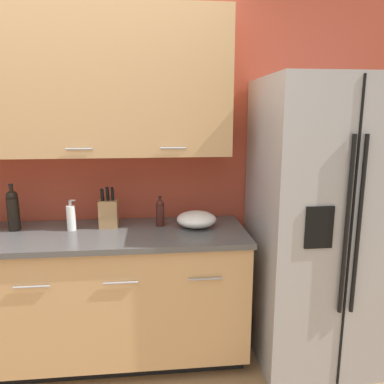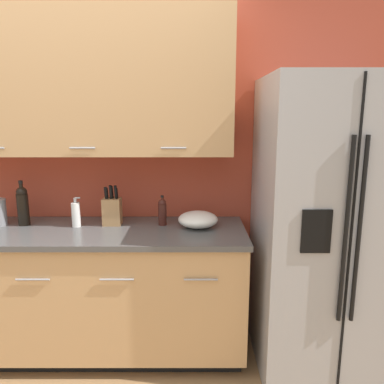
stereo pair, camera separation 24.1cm
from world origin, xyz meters
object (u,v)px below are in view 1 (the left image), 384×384
knife_block (108,212)px  mixing_bowl (196,219)px  wine_bottle (13,209)px  refrigerator (320,223)px  soap_dispenser (71,218)px  oil_bottle (160,212)px

knife_block → mixing_bowl: (0.59, -0.06, -0.05)m
knife_block → wine_bottle: (-0.60, -0.01, 0.04)m
refrigerator → mixing_bowl: 0.82m
refrigerator → wine_bottle: bearing=175.2°
knife_block → refrigerator: bearing=-7.2°
soap_dispenser → oil_bottle: bearing=3.7°
wine_bottle → oil_bottle: wine_bottle is taller
refrigerator → oil_bottle: (-1.05, 0.17, 0.06)m
refrigerator → knife_block: size_ratio=6.68×
soap_dispenser → oil_bottle: oil_bottle is taller
wine_bottle → mixing_bowl: wine_bottle is taller
wine_bottle → oil_bottle: 0.95m
wine_bottle → soap_dispenser: bearing=-6.2°
oil_bottle → mixing_bowl: (0.24, -0.05, -0.04)m
mixing_bowl → refrigerator: bearing=-8.4°
oil_bottle → knife_block: bearing=178.4°
mixing_bowl → soap_dispenser: bearing=179.4°
refrigerator → oil_bottle: size_ratio=9.04×
knife_block → oil_bottle: 0.34m
mixing_bowl → knife_block: bearing=174.5°
wine_bottle → knife_block: bearing=0.7°
knife_block → mixing_bowl: size_ratio=1.05×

